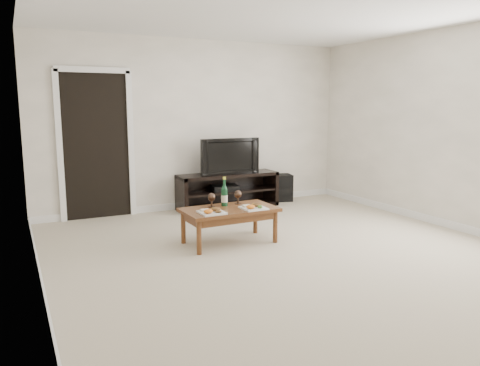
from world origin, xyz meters
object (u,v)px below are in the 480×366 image
Objects in this scene: subwoofer at (282,188)px; coffee_table at (229,226)px; television at (228,156)px; media_console at (228,191)px.

subwoofer is 0.41× the size of coffee_table.
coffee_table is at bearing -113.26° from television.
media_console is 1.07m from subwoofer.
media_console is 1.67× the size of television.
subwoofer is at bearing 5.02° from media_console.
coffee_table is (-0.80, -1.75, -0.62)m from television.
subwoofer is (1.06, 0.09, -0.60)m from television.
subwoofer is (1.06, 0.09, -0.05)m from media_console.
coffee_table is (-1.86, -1.85, -0.01)m from subwoofer.
television is 1.22m from subwoofer.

